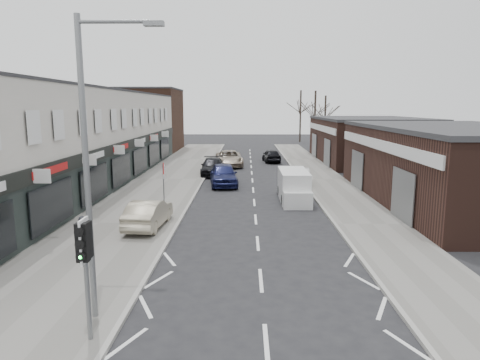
{
  "coord_description": "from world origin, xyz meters",
  "views": [
    {
      "loc": [
        -0.52,
        -11.81,
        5.85
      ],
      "look_at": [
        -0.78,
        7.08,
        2.6
      ],
      "focal_mm": 32.0,
      "sensor_mm": 36.0,
      "label": 1
    }
  ],
  "objects_px": {
    "traffic_light": "(85,251)",
    "street_lamp": "(92,155)",
    "warning_sign": "(164,172)",
    "pedestrian": "(83,235)",
    "parked_car_left_b": "(213,167)",
    "parked_car_right_a": "(299,176)",
    "sedan_on_pavement": "(148,213)",
    "parked_car_left_a": "(224,175)",
    "white_van": "(294,187)",
    "parked_car_left_c": "(229,158)",
    "parked_car_right_b": "(271,156)"
  },
  "relations": [
    {
      "from": "street_lamp",
      "to": "pedestrian",
      "type": "relative_size",
      "value": 5.18
    },
    {
      "from": "traffic_light",
      "to": "parked_car_left_a",
      "type": "distance_m",
      "value": 21.98
    },
    {
      "from": "parked_car_left_c",
      "to": "parked_car_right_b",
      "type": "bearing_deg",
      "value": 30.93
    },
    {
      "from": "parked_car_left_c",
      "to": "parked_car_right_b",
      "type": "height_order",
      "value": "parked_car_left_c"
    },
    {
      "from": "sedan_on_pavement",
      "to": "pedestrian",
      "type": "distance_m",
      "value": 4.2
    },
    {
      "from": "warning_sign",
      "to": "parked_car_left_c",
      "type": "height_order",
      "value": "warning_sign"
    },
    {
      "from": "traffic_light",
      "to": "parked_car_left_a",
      "type": "height_order",
      "value": "traffic_light"
    },
    {
      "from": "sedan_on_pavement",
      "to": "parked_car_left_b",
      "type": "bearing_deg",
      "value": -92.14
    },
    {
      "from": "sedan_on_pavement",
      "to": "parked_car_right_a",
      "type": "xyz_separation_m",
      "value": [
        8.7,
        12.05,
        -0.12
      ]
    },
    {
      "from": "parked_car_left_b",
      "to": "parked_car_right_a",
      "type": "xyz_separation_m",
      "value": [
        6.9,
        -4.69,
        -0.05
      ]
    },
    {
      "from": "parked_car_right_a",
      "to": "sedan_on_pavement",
      "type": "bearing_deg",
      "value": 58.6
    },
    {
      "from": "pedestrian",
      "to": "white_van",
      "type": "bearing_deg",
      "value": -119.99
    },
    {
      "from": "warning_sign",
      "to": "parked_car_left_a",
      "type": "xyz_separation_m",
      "value": [
        2.96,
        7.79,
        -1.38
      ]
    },
    {
      "from": "parked_car_left_a",
      "to": "sedan_on_pavement",
      "type": "bearing_deg",
      "value": -110.36
    },
    {
      "from": "white_van",
      "to": "sedan_on_pavement",
      "type": "relative_size",
      "value": 1.2
    },
    {
      "from": "parked_car_left_a",
      "to": "parked_car_left_b",
      "type": "bearing_deg",
      "value": 97.44
    },
    {
      "from": "pedestrian",
      "to": "parked_car_right_a",
      "type": "bearing_deg",
      "value": -111.04
    },
    {
      "from": "warning_sign",
      "to": "sedan_on_pavement",
      "type": "bearing_deg",
      "value": -90.6
    },
    {
      "from": "street_lamp",
      "to": "warning_sign",
      "type": "xyz_separation_m",
      "value": [
        -0.63,
        12.8,
        -2.42
      ]
    },
    {
      "from": "sedan_on_pavement",
      "to": "pedestrian",
      "type": "height_order",
      "value": "pedestrian"
    },
    {
      "from": "traffic_light",
      "to": "street_lamp",
      "type": "height_order",
      "value": "street_lamp"
    },
    {
      "from": "white_van",
      "to": "warning_sign",
      "type": "bearing_deg",
      "value": -160.98
    },
    {
      "from": "pedestrian",
      "to": "parked_car_left_b",
      "type": "bearing_deg",
      "value": -87.49
    },
    {
      "from": "warning_sign",
      "to": "pedestrian",
      "type": "xyz_separation_m",
      "value": [
        -1.74,
        -7.76,
        -1.31
      ]
    },
    {
      "from": "warning_sign",
      "to": "sedan_on_pavement",
      "type": "relative_size",
      "value": 0.66
    },
    {
      "from": "sedan_on_pavement",
      "to": "parked_car_right_b",
      "type": "height_order",
      "value": "sedan_on_pavement"
    },
    {
      "from": "parked_car_right_b",
      "to": "traffic_light",
      "type": "bearing_deg",
      "value": 74.38
    },
    {
      "from": "traffic_light",
      "to": "street_lamp",
      "type": "bearing_deg",
      "value": 95.88
    },
    {
      "from": "white_van",
      "to": "parked_car_left_c",
      "type": "bearing_deg",
      "value": 106.75
    },
    {
      "from": "warning_sign",
      "to": "white_van",
      "type": "relative_size",
      "value": 0.56
    },
    {
      "from": "warning_sign",
      "to": "parked_car_left_b",
      "type": "height_order",
      "value": "warning_sign"
    },
    {
      "from": "parked_car_right_a",
      "to": "parked_car_left_c",
      "type": "bearing_deg",
      "value": -56.46
    },
    {
      "from": "street_lamp",
      "to": "warning_sign",
      "type": "bearing_deg",
      "value": 92.84
    },
    {
      "from": "parked_car_left_c",
      "to": "warning_sign",
      "type": "bearing_deg",
      "value": -104.21
    },
    {
      "from": "pedestrian",
      "to": "parked_car_right_b",
      "type": "distance_m",
      "value": 30.7
    },
    {
      "from": "warning_sign",
      "to": "parked_car_left_c",
      "type": "bearing_deg",
      "value": 80.85
    },
    {
      "from": "parked_car_left_b",
      "to": "parked_car_right_a",
      "type": "height_order",
      "value": "parked_car_left_b"
    },
    {
      "from": "sedan_on_pavement",
      "to": "parked_car_right_a",
      "type": "relative_size",
      "value": 1.01
    },
    {
      "from": "street_lamp",
      "to": "warning_sign",
      "type": "height_order",
      "value": "street_lamp"
    },
    {
      "from": "warning_sign",
      "to": "sedan_on_pavement",
      "type": "xyz_separation_m",
      "value": [
        -0.04,
        -3.92,
        -1.41
      ]
    },
    {
      "from": "traffic_light",
      "to": "sedan_on_pavement",
      "type": "distance_m",
      "value": 10.25
    },
    {
      "from": "parked_car_left_c",
      "to": "white_van",
      "type": "bearing_deg",
      "value": -78.48
    },
    {
      "from": "parked_car_right_b",
      "to": "white_van",
      "type": "bearing_deg",
      "value": 85.76
    },
    {
      "from": "white_van",
      "to": "sedan_on_pavement",
      "type": "height_order",
      "value": "white_van"
    },
    {
      "from": "street_lamp",
      "to": "parked_car_right_b",
      "type": "distance_m",
      "value": 35.23
    },
    {
      "from": "street_lamp",
      "to": "parked_car_right_a",
      "type": "relative_size",
      "value": 1.98
    },
    {
      "from": "warning_sign",
      "to": "parked_car_left_a",
      "type": "bearing_deg",
      "value": 69.21
    },
    {
      "from": "pedestrian",
      "to": "parked_car_left_b",
      "type": "distance_m",
      "value": 20.87
    },
    {
      "from": "parked_car_left_a",
      "to": "pedestrian",
      "type": "bearing_deg",
      "value": -112.82
    },
    {
      "from": "traffic_light",
      "to": "warning_sign",
      "type": "relative_size",
      "value": 1.15
    }
  ]
}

